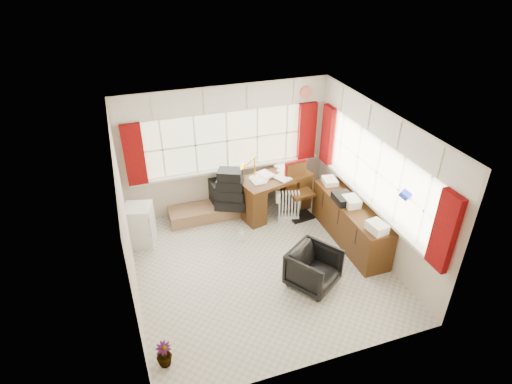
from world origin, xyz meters
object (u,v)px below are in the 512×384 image
crt_tv (224,191)px  desk_lamp (255,162)px  task_chair (297,187)px  tv_bench (206,212)px  office_chair (314,268)px  credenza (350,222)px  desk (274,192)px  mini_fridge (140,225)px  radiator (289,208)px

crt_tv → desk_lamp: bearing=-22.3°
task_chair → tv_bench: (-1.74, 0.41, -0.46)m
office_chair → credenza: size_ratio=0.35×
desk_lamp → credenza: bearing=-46.4°
desk_lamp → credenza: (1.32, -1.38, -0.73)m
desk → mini_fridge: (-2.59, -0.20, -0.06)m
desk → credenza: credenza is taller
desk → task_chair: task_chair is taller
radiator → desk: bearing=116.9°
task_chair → tv_bench: task_chair is taller
crt_tv → desk: bearing=-18.6°
office_chair → mini_fridge: size_ratio=0.92×
task_chair → mini_fridge: task_chair is taller
tv_bench → crt_tv: size_ratio=2.62×
radiator → mini_fridge: (-2.76, 0.14, 0.14)m
desk_lamp → mini_fridge: (-2.21, -0.28, -0.74)m
desk_lamp → credenza: desk_lamp is taller
radiator → mini_fridge: 2.76m
office_chair → tv_bench: bearing=82.5°
office_chair → tv_bench: (-1.17, 2.36, -0.20)m
task_chair → desk: bearing=155.0°
credenza → crt_tv: 2.47m
tv_bench → crt_tv: (0.41, 0.09, 0.35)m
task_chair → credenza: 1.25m
desk_lamp → crt_tv: bearing=157.7°
desk → tv_bench: (-1.34, 0.22, -0.32)m
desk → radiator: (0.17, -0.33, -0.20)m
radiator → office_chair: bearing=-100.5°
desk_lamp → tv_bench: size_ratio=0.33×
desk_lamp → crt_tv: 0.88m
desk → task_chair: size_ratio=1.37×
radiator → tv_bench: radiator is taller
task_chair → crt_tv: bearing=159.4°
mini_fridge → office_chair: bearing=-38.8°
credenza → mini_fridge: (-3.53, 1.10, -0.00)m
credenza → office_chair: bearing=-142.6°
radiator → tv_bench: bearing=159.7°
mini_fridge → task_chair: bearing=0.2°
office_chair → credenza: bearing=3.5°
desk_lamp → radiator: size_ratio=0.77×
credenza → mini_fridge: credenza is taller
radiator → crt_tv: size_ratio=1.13×
tv_bench → desk_lamp: bearing=-8.1°
mini_fridge → tv_bench: bearing=18.5°
credenza → crt_tv: size_ratio=3.75×
tv_bench → mini_fridge: 1.34m
office_chair → mini_fridge: mini_fridge is taller
task_chair → desk_lamp: bearing=160.7°
desk_lamp → credenza: 2.05m
crt_tv → mini_fridge: 1.73m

